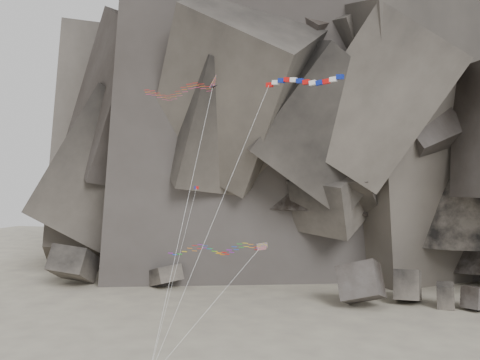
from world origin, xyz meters
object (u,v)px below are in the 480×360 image
(delta_kite, at_px, (175,91))
(pennant_kite, at_px, (187,225))
(banner_kite, at_px, (302,83))
(parafoil_kite, at_px, (211,249))

(delta_kite, xyz_separation_m, pennant_kite, (2.82, -3.12, -15.27))
(banner_kite, bearing_deg, delta_kite, -168.29)
(pennant_kite, bearing_deg, parafoil_kite, 50.25)
(parafoil_kite, xyz_separation_m, pennant_kite, (-2.03, -2.01, 2.84))
(banner_kite, xyz_separation_m, parafoil_kite, (-10.25, -0.61, -18.21))
(parafoil_kite, relative_size, pennant_kite, 0.81)
(delta_kite, bearing_deg, pennant_kite, -46.25)
(delta_kite, height_order, banner_kite, delta_kite)
(delta_kite, height_order, pennant_kite, delta_kite)
(banner_kite, distance_m, parafoil_kite, 20.90)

